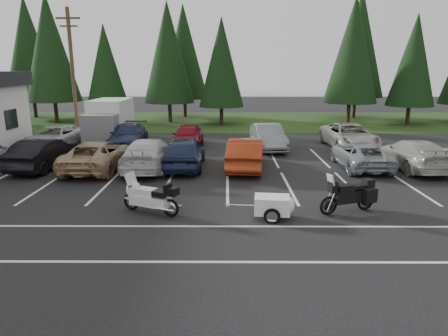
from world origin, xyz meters
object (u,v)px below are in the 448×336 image
car_near_4 (184,152)px  car_far_0 (55,137)px  car_near_3 (149,154)px  cargo_trailer (272,207)px  car_near_5 (246,153)px  car_far_1 (128,136)px  car_near_1 (44,153)px  car_far_3 (268,137)px  car_near_7 (413,154)px  adventure_motorcycle (348,192)px  car_near_2 (97,155)px  utility_pole (73,74)px  car_far_2 (188,136)px  car_far_4 (349,136)px  box_truck (108,121)px  touring_motorcycle (150,194)px  car_near_6 (361,155)px

car_near_4 → car_far_0: 10.55m
car_near_3 → cargo_trailer: car_near_3 is taller
car_near_5 → car_far_1: 9.67m
car_near_4 → car_near_1: bearing=1.2°
car_near_3 → cargo_trailer: 8.98m
car_far_1 → car_far_3: car_far_3 is taller
car_near_1 → cargo_trailer: bearing=152.8°
car_near_7 → adventure_motorcycle: 8.44m
car_near_2 → car_near_5: (7.63, 0.22, 0.06)m
car_far_1 → utility_pole: bearing=155.7°
car_far_2 → car_far_4: bearing=1.1°
car_near_2 → car_far_1: bearing=-89.4°
box_truck → car_near_5: (9.46, -8.13, -0.63)m
car_near_7 → touring_motorcycle: size_ratio=2.04×
car_far_3 → utility_pole: bearing=164.0°
box_truck → car_far_2: 6.32m
car_near_6 → car_far_4: 5.46m
car_near_1 → box_truck: bearing=-91.4°
car_far_1 → car_near_3: bearing=-69.2°
car_far_2 → car_far_3: 5.30m
car_near_2 → car_near_3: bearing=-175.2°
car_near_6 → car_near_1: bearing=0.6°
car_near_5 → car_near_3: bearing=6.4°
car_near_3 → car_near_5: 5.00m
car_far_3 → car_near_1: bearing=-162.5°
car_near_7 → car_near_3: bearing=-1.8°
car_far_3 → touring_motorcycle: bearing=-120.1°
car_far_1 → car_far_4: 14.58m
box_truck → cargo_trailer: (10.03, -15.23, -1.05)m
car_near_3 → car_near_7: car_near_3 is taller
utility_pole → cargo_trailer: bearing=-50.8°
utility_pole → car_far_3: bearing=-10.5°
car_near_7 → utility_pole: bearing=-22.9°
car_far_0 → car_far_4: bearing=5.4°
car_near_3 → adventure_motorcycle: car_near_3 is taller
car_near_1 → car_near_6: (16.49, 0.21, -0.12)m
utility_pole → car_near_2: 9.58m
utility_pole → car_near_7: 21.85m
utility_pole → car_near_6: bearing=-22.9°
car_near_3 → car_far_2: (1.43, 6.01, -0.04)m
car_near_2 → car_near_6: size_ratio=1.12×
car_near_4 → adventure_motorcycle: car_near_4 is taller
car_near_6 → utility_pole: bearing=-23.0°
car_near_1 → car_far_4: bearing=-156.6°
touring_motorcycle → box_truck: bearing=135.7°
car_near_1 → adventure_motorcycle: (13.82, -6.56, -0.03)m
car_near_3 → car_near_6: size_ratio=1.13×
car_near_6 → car_far_3: (-4.34, 4.95, 0.12)m
car_far_4 → adventure_motorcycle: car_far_4 is taller
car_far_3 → cargo_trailer: 12.36m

